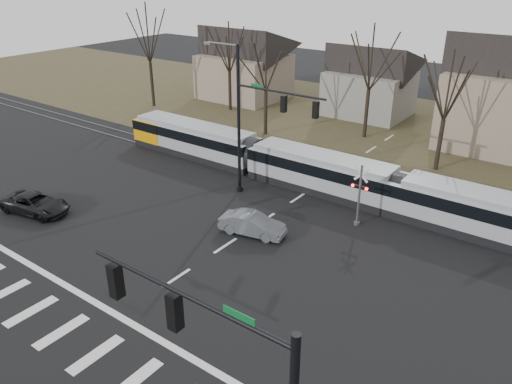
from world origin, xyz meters
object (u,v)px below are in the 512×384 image
Objects in this scene: tram at (320,171)px; rail_crossing_signal at (359,197)px; sedan at (252,224)px; suv at (35,203)px.

rail_crossing_signal is (4.51, -3.21, 0.40)m from tram.
tram is 8.54× the size of sedan.
sedan is at bearing -77.34° from suv.
tram reaches higher than suv.
tram is at bearing 144.57° from rail_crossing_signal.
sedan is 6.70m from rail_crossing_signal.
rail_crossing_signal reaches higher than suv.
tram is at bearing -55.28° from suv.
sedan is at bearing -90.33° from tram.
sedan is at bearing -133.72° from rail_crossing_signal.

